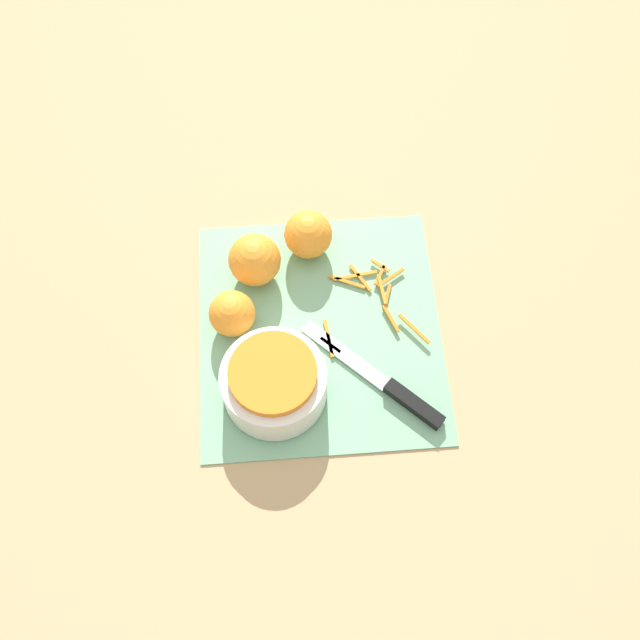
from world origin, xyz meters
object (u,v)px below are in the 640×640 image
Objects in this scene: knife at (396,391)px; orange_right at (308,234)px; orange_back at (232,314)px; orange_left at (255,260)px; bowl_speckled at (274,382)px.

orange_right reaches higher than knife.
orange_back reaches higher than knife.
orange_left is at bearing -4.40° from knife.
orange_left reaches higher than knife.
orange_right is at bearing -15.01° from bowl_speckled.
knife is (-0.02, -0.17, -0.03)m from bowl_speckled.
orange_back is (0.13, 0.23, 0.03)m from knife.
orange_back is at bearing 26.33° from bowl_speckled.
orange_right is (0.24, -0.06, 0.00)m from bowl_speckled.
orange_back is at bearing 14.39° from knife.
orange_right is at bearing -43.48° from orange_back.
orange_back is (0.11, 0.06, -0.00)m from bowl_speckled.
orange_left is 1.16× the size of orange_back.
bowl_speckled reaches higher than orange_right.
orange_back is at bearing 136.52° from orange_right.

